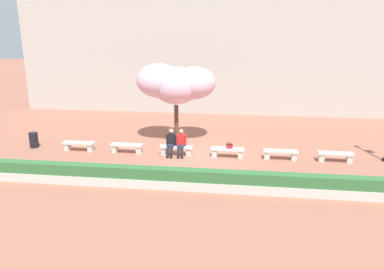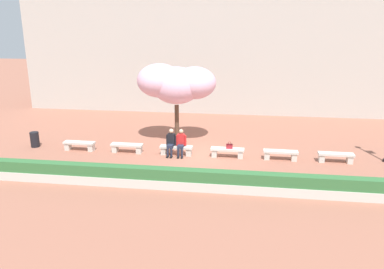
% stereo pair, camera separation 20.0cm
% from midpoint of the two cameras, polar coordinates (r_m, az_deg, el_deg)
% --- Properties ---
extents(ground_plane, '(100.00, 100.00, 0.00)m').
position_cam_midpoint_polar(ground_plane, '(17.96, 1.79, -3.30)').
color(ground_plane, '#9E604C').
extents(building_facade, '(28.00, 4.00, 10.14)m').
position_cam_midpoint_polar(building_facade, '(27.90, 4.47, 14.27)').
color(building_facade, '#B7B2A8').
rests_on(building_facade, ground).
extents(stone_bench_west_end, '(1.58, 0.44, 0.45)m').
position_cam_midpoint_polar(stone_bench_west_end, '(19.48, -16.50, -1.50)').
color(stone_bench_west_end, beige).
rests_on(stone_bench_west_end, ground).
extents(stone_bench_near_west, '(1.58, 0.44, 0.45)m').
position_cam_midpoint_polar(stone_bench_near_west, '(18.61, -9.58, -1.87)').
color(stone_bench_near_west, beige).
rests_on(stone_bench_near_west, ground).
extents(stone_bench_center, '(1.58, 0.44, 0.45)m').
position_cam_midpoint_polar(stone_bench_center, '(18.03, -2.10, -2.23)').
color(stone_bench_center, beige).
rests_on(stone_bench_center, ground).
extents(stone_bench_near_east, '(1.58, 0.44, 0.45)m').
position_cam_midpoint_polar(stone_bench_near_east, '(17.78, 5.74, -2.58)').
color(stone_bench_near_east, beige).
rests_on(stone_bench_near_east, ground).
extents(stone_bench_east_end, '(1.58, 0.44, 0.45)m').
position_cam_midpoint_polar(stone_bench_east_end, '(17.87, 13.66, -2.88)').
color(stone_bench_east_end, beige).
rests_on(stone_bench_east_end, ground).
extents(stone_bench_far_east, '(1.58, 0.44, 0.45)m').
position_cam_midpoint_polar(stone_bench_far_east, '(18.29, 21.35, -3.11)').
color(stone_bench_far_east, beige).
rests_on(stone_bench_far_east, ground).
extents(person_seated_left, '(0.51, 0.69, 1.29)m').
position_cam_midpoint_polar(person_seated_left, '(17.90, -2.91, -1.03)').
color(person_seated_left, black).
rests_on(person_seated_left, ground).
extents(person_seated_right, '(0.51, 0.69, 1.29)m').
position_cam_midpoint_polar(person_seated_right, '(17.82, -1.38, -1.09)').
color(person_seated_right, black).
rests_on(person_seated_right, ground).
extents(handbag, '(0.30, 0.15, 0.34)m').
position_cam_midpoint_polar(handbag, '(17.67, 6.05, -1.74)').
color(handbag, '#A3232D').
rests_on(handbag, stone_bench_near_east).
extents(cherry_tree_main, '(4.09, 2.56, 4.16)m').
position_cam_midpoint_polar(cherry_tree_main, '(19.51, -2.14, 7.83)').
color(cherry_tree_main, '#513828').
rests_on(cherry_tree_main, ground).
extents(planter_hedge_foreground, '(16.77, 0.50, 0.80)m').
position_cam_midpoint_polar(planter_hedge_foreground, '(14.29, 0.09, -6.91)').
color(planter_hedge_foreground, beige).
rests_on(planter_hedge_foreground, ground).
extents(trash_bin, '(0.44, 0.44, 0.78)m').
position_cam_midpoint_polar(trash_bin, '(20.80, -22.59, -0.70)').
color(trash_bin, black).
rests_on(trash_bin, ground).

